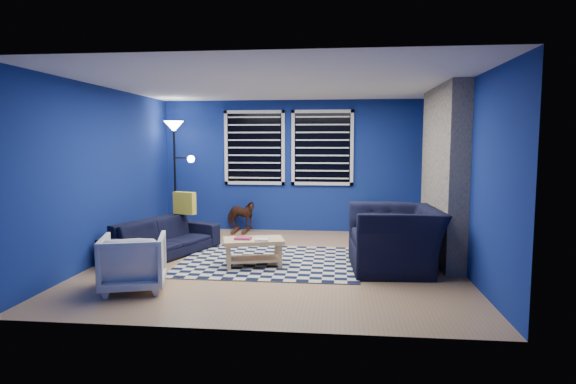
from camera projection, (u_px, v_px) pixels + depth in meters
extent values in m
plane|color=tan|center=(277.00, 262.00, 6.87)|extent=(5.00, 5.00, 0.00)
plane|color=white|center=(276.00, 84.00, 6.61)|extent=(5.00, 5.00, 0.00)
plane|color=navy|center=(294.00, 166.00, 9.21)|extent=(5.00, 0.00, 5.00)
plane|color=navy|center=(107.00, 174.00, 7.00)|extent=(0.00, 5.00, 5.00)
plane|color=navy|center=(461.00, 176.00, 6.47)|extent=(0.00, 5.00, 5.00)
cube|color=gray|center=(443.00, 174.00, 6.98)|extent=(0.26, 2.00, 2.50)
cube|color=black|center=(431.00, 235.00, 7.09)|extent=(0.04, 0.70, 0.60)
cube|color=gray|center=(421.00, 255.00, 7.14)|extent=(0.50, 1.20, 0.08)
cube|color=black|center=(255.00, 148.00, 9.23)|extent=(1.05, 0.02, 1.30)
cube|color=white|center=(254.00, 112.00, 9.15)|extent=(1.17, 0.05, 0.06)
cube|color=white|center=(255.00, 183.00, 9.29)|extent=(1.17, 0.05, 0.06)
cube|color=black|center=(322.00, 148.00, 9.09)|extent=(1.05, 0.02, 1.30)
cube|color=white|center=(323.00, 111.00, 9.01)|extent=(1.17, 0.05, 0.06)
cube|color=white|center=(322.00, 184.00, 9.16)|extent=(1.17, 0.05, 0.06)
cube|color=black|center=(430.00, 160.00, 8.44)|extent=(0.06, 1.00, 0.58)
cube|color=black|center=(428.00, 160.00, 8.44)|extent=(0.01, 0.92, 0.50)
cube|color=black|center=(269.00, 261.00, 6.88)|extent=(2.51, 2.01, 0.02)
imported|color=black|center=(163.00, 238.00, 7.22)|extent=(2.04, 1.38, 0.55)
imported|color=black|center=(395.00, 239.00, 6.44)|extent=(1.36, 1.21, 0.84)
imported|color=gray|center=(133.00, 262.00, 5.56)|extent=(0.87, 0.89, 0.65)
imported|color=#402614|center=(241.00, 214.00, 9.14)|extent=(0.47, 0.69, 0.54)
cube|color=tan|center=(253.00, 241.00, 6.59)|extent=(0.91, 0.66, 0.05)
cube|color=tan|center=(254.00, 259.00, 6.62)|extent=(0.82, 0.57, 0.03)
cube|color=#982B57|center=(243.00, 238.00, 6.56)|extent=(0.25, 0.21, 0.03)
cube|color=silver|center=(262.00, 240.00, 6.46)|extent=(0.21, 0.17, 0.03)
cube|color=tan|center=(226.00, 257.00, 6.47)|extent=(0.07, 0.07, 0.33)
cube|color=tan|center=(277.00, 258.00, 6.40)|extent=(0.07, 0.07, 0.33)
cube|color=tan|center=(232.00, 251.00, 6.83)|extent=(0.07, 0.07, 0.33)
cube|color=tan|center=(280.00, 252.00, 6.75)|extent=(0.07, 0.07, 0.33)
cube|color=tan|center=(373.00, 221.00, 8.91)|extent=(0.70, 0.59, 0.49)
cube|color=black|center=(373.00, 221.00, 8.91)|extent=(0.61, 0.52, 0.39)
cube|color=#7DF21C|center=(374.00, 206.00, 8.88)|extent=(0.41, 0.37, 0.09)
cylinder|color=black|center=(176.00, 233.00, 9.00)|extent=(0.26, 0.26, 0.03)
cylinder|color=black|center=(175.00, 181.00, 8.90)|extent=(0.04, 0.04, 1.95)
cone|color=white|center=(174.00, 127.00, 8.79)|extent=(0.35, 0.35, 0.20)
sphere|color=white|center=(191.00, 159.00, 8.77)|extent=(0.13, 0.13, 0.13)
cube|color=gold|center=(185.00, 203.00, 7.73)|extent=(0.39, 0.22, 0.36)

